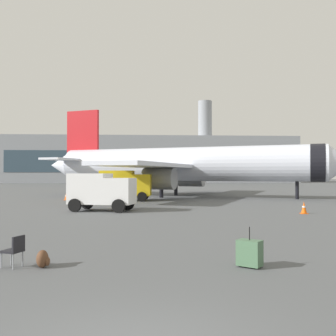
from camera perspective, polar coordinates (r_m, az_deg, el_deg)
The scene contains 9 objects.
airplane_at_gate at distance 44.88m, azimuth 2.26°, elevation 0.51°, with size 33.96×31.19×10.50m.
service_truck at distance 38.29m, azimuth -6.20°, elevation -2.31°, with size 4.99×2.92×2.90m.
cargo_van at distance 27.82m, azimuth -9.59°, elevation -3.14°, with size 4.77×3.27×2.60m.
safety_cone_near at distance 27.08m, azimuth 18.97°, elevation -5.42°, with size 0.44×0.44×0.79m.
safety_cone_mid at distance 40.40m, azimuth -14.42°, elevation -3.97°, with size 0.44×0.44×0.74m.
rolling_suitcase at distance 11.26m, azimuth 11.65°, elevation -11.87°, with size 0.75×0.71×1.10m.
traveller_backpack at distance 11.52m, azimuth -17.54°, elevation -12.39°, with size 0.36×0.40×0.48m.
gate_chair at distance 11.76m, azimuth -21.21°, elevation -10.82°, with size 0.62×0.62×0.86m.
terminal_building at distance 126.29m, azimuth -2.37°, elevation 1.20°, with size 89.87×18.90×26.18m.
Camera 1 is at (0.15, -5.44, 2.53)m, focal length 42.38 mm.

